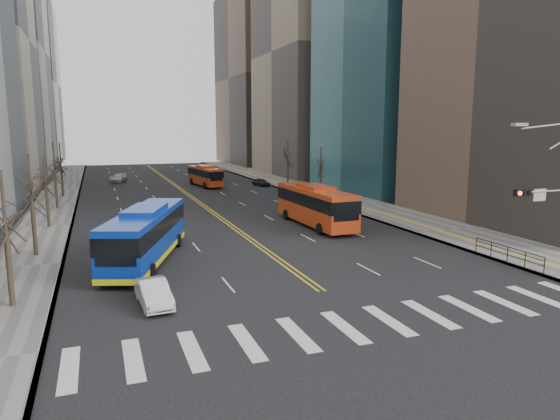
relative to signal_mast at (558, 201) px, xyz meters
name	(u,v)px	position (x,y,z in m)	size (l,w,h in m)	color
ground	(367,324)	(-13.77, -2.00, -4.86)	(220.00, 220.00, 0.00)	black
sidewalk_right	(315,192)	(3.73, 43.00, -4.78)	(7.00, 130.00, 0.15)	#65635E
sidewalk_left	(55,204)	(-30.27, 43.00, -4.78)	(5.00, 130.00, 0.15)	#65635E
crosswalk	(367,323)	(-13.77, -2.00, -4.85)	(26.70, 4.00, 0.01)	silver
centerline	(181,189)	(-13.77, 53.00, -4.85)	(0.55, 100.00, 0.01)	gold
office_towers	(164,37)	(-13.64, 66.51, 19.07)	(83.00, 134.00, 58.00)	#97979A
signal_mast	(558,201)	(0.00, 0.00, 0.00)	(5.37, 0.37, 9.39)	slate
pedestrian_railing	(508,252)	(0.53, 4.00, -4.03)	(0.06, 6.06, 1.02)	black
street_trees	(142,168)	(-20.94, 32.55, 0.02)	(35.20, 47.20, 7.60)	#2E241C
blue_bus	(146,233)	(-22.43, 13.02, -2.87)	(7.05, 13.24, 3.78)	#0B31A5
red_bus_near	(315,203)	(-6.32, 20.62, -2.74)	(3.22, 12.17, 3.82)	red
red_bus_far	(205,175)	(-9.52, 55.59, -3.03)	(3.68, 10.44, 3.27)	red
car_white	(154,293)	(-22.94, 4.00, -4.19)	(1.41, 4.05, 1.33)	silver
car_dark_mid	(261,182)	(-1.27, 52.57, -4.24)	(1.46, 3.62, 1.23)	black
car_silver	(118,178)	(-22.09, 65.71, -4.15)	(1.97, 4.86, 1.41)	#A8A8AE
car_dark_far	(215,176)	(-5.73, 65.56, -4.25)	(2.01, 4.36, 1.21)	black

